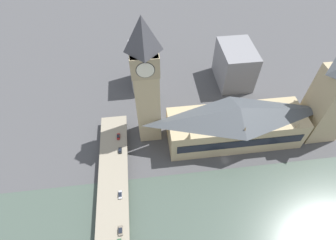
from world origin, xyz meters
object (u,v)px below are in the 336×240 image
Objects in this scene: car_northbound_mid at (120,150)px; car_southbound_mid at (121,231)px; clock_tower at (146,82)px; car_southbound_lead at (120,195)px; victoria_tower at (333,99)px; car_northbound_tail at (118,136)px; road_bridge at (113,229)px; parliament_hall at (236,124)px.

car_southbound_mid is (-45.62, -0.06, 0.05)m from car_northbound_mid.
clock_tower is 59.85m from car_southbound_lead.
clock_tower is 106.70m from victoria_tower.
road_bridge is at bearing 176.86° from car_northbound_tail.
clock_tower reaches higher than car_northbound_mid.
victoria_tower is at bearing -95.99° from clock_tower.
car_northbound_mid reaches higher than car_northbound_tail.
car_northbound_mid is at bearing 131.19° from clock_tower.
parliament_hall is 17.81× the size of car_southbound_lead.
car_southbound_lead is at bearing 156.93° from clock_tower.
car_northbound_tail reaches higher than car_southbound_lead.
parliament_hall is 56.13m from victoria_tower.
parliament_hall is 0.57× the size of road_bridge.
victoria_tower reaches higher than car_southbound_lead.
road_bridge is (-48.82, 73.53, -9.06)m from parliament_hall.
car_northbound_tail reaches higher than road_bridge.
car_northbound_tail is (5.15, 70.56, -7.26)m from parliament_hall.
car_southbound_lead is at bearing -178.48° from car_northbound_tail.
clock_tower reaches higher than victoria_tower.
victoria_tower is 138.80m from road_bridge.
car_southbound_mid is (-50.87, 69.50, -7.20)m from parliament_hall.
car_northbound_tail is at bearing 106.82° from clock_tower.
car_southbound_lead is 0.98× the size of car_southbound_mid.
victoria_tower is 13.42× the size of car_southbound_lead.
parliament_hall is at bearing -94.17° from car_northbound_tail.
parliament_hall is 1.33× the size of victoria_tower.
car_southbound_mid is at bearing -116.91° from road_bridge.
car_northbound_mid reaches higher than car_southbound_lead.
victoria_tower is (-11.04, -105.13, -14.50)m from clock_tower.
car_northbound_mid is at bearing -5.21° from road_bridge.
car_northbound_mid is (-5.24, 69.55, -7.25)m from parliament_hall.
car_northbound_mid is at bearing 94.31° from parliament_hall.
car_southbound_lead is (-27.51, 0.01, -0.04)m from car_northbound_mid.
parliament_hall is at bearing 90.06° from victoria_tower.
victoria_tower reaches higher than car_northbound_tail.
car_southbound_mid is at bearing -179.80° from car_southbound_lead.
road_bridge is 54.08m from car_northbound_tail.
car_northbound_mid is at bearing -0.02° from car_southbound_lead.
car_southbound_lead is at bearing 104.85° from victoria_tower.
parliament_hall is 88.72m from road_bridge.
parliament_hall is 1.01× the size of clock_tower.
car_northbound_tail is (5.09, 124.81, -21.67)m from victoria_tower.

